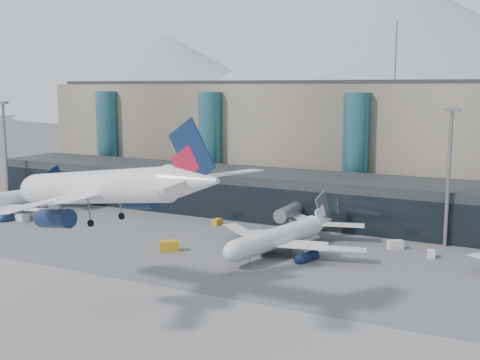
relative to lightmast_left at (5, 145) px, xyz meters
name	(u,v)px	position (x,y,z in m)	size (l,w,h in m)	color
ground	(165,302)	(80.00, -45.00, -14.42)	(900.00, 900.00, 0.00)	#515154
runway_strip	(92,342)	(80.00, -60.00, -14.40)	(400.00, 40.00, 0.04)	slate
runway_markings	(92,342)	(80.00, -60.00, -14.37)	(128.00, 1.00, 0.02)	gold
concourse	(311,198)	(79.98, 12.73, -9.45)	(170.00, 27.00, 10.00)	black
terminal_main	(269,136)	(55.00, 45.00, 1.03)	(130.00, 30.00, 31.00)	gray
teal_towers	(279,148)	(65.01, 29.01, -0.41)	(116.40, 19.40, 46.00)	#265E6B
lightmast_left	(5,145)	(0.00, 0.00, 0.00)	(3.00, 1.20, 25.60)	slate
lightmast_mid	(449,170)	(110.00, 3.00, 0.00)	(3.00, 1.20, 25.60)	slate
hero_jet	(116,178)	(76.92, -50.86, 3.42)	(38.21, 37.80, 12.35)	silver
jet_parked_left	(11,195)	(15.00, -12.59, -10.08)	(34.80, 35.64, 11.47)	silver
jet_parked_mid	(289,229)	(85.08, -12.69, -10.40)	(32.21, 33.07, 10.63)	silver
veh_a	(22,217)	(23.31, -17.19, -13.53)	(3.15, 1.77, 1.77)	silver
veh_b	(217,222)	(63.68, -0.98, -13.77)	(2.25, 1.39, 1.30)	#BF8916
veh_c	(257,250)	(81.33, -18.21, -13.56)	(3.08, 1.62, 1.71)	#4E4E53
veh_d	(395,245)	(102.20, -2.95, -13.63)	(2.75, 1.47, 1.57)	silver
veh_f	(35,206)	(17.52, -7.66, -13.43)	(3.53, 1.87, 1.97)	#4E4E53
veh_g	(431,254)	(109.01, -5.75, -13.80)	(2.12, 1.24, 1.24)	silver
veh_h	(169,246)	(66.16, -23.09, -13.48)	(3.41, 1.79, 1.88)	#BF8916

